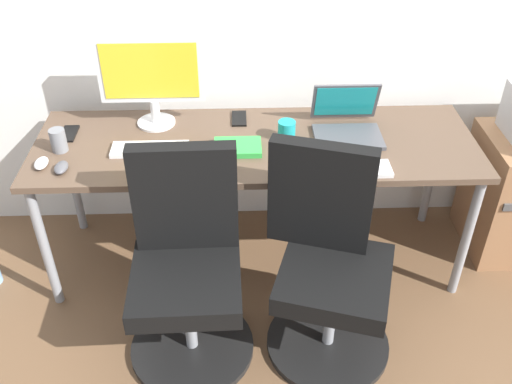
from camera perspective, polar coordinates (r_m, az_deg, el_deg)
The scene contains 15 objects.
ground_plane at distance 3.05m, azimuth -0.03°, elevation -6.39°, with size 5.28×5.28×0.00m, color brown.
desk at distance 2.65m, azimuth -0.04°, elevation 3.96°, with size 2.02×0.66×0.70m.
office_chair_left at distance 2.38m, azimuth -6.85°, elevation -7.66°, with size 0.54×0.54×0.94m.
office_chair_right at distance 2.40m, azimuth 7.19°, elevation -7.37°, with size 0.55×0.55×0.94m.
desktop_monitor at distance 2.70m, azimuth -10.41°, elevation 11.34°, with size 0.48×0.18×0.43m.
open_laptop at distance 2.71m, azimuth 9.02°, elevation 6.87°, with size 0.31×0.29×0.22m.
keyboard_by_monitor at distance 2.60m, azimuth -10.51°, elevation 4.21°, with size 0.34×0.12×0.02m, color silver.
keyboard_by_laptop at distance 2.45m, azimuth 9.42°, elevation 2.26°, with size 0.34×0.12×0.02m, color silver.
mouse_by_monitor at distance 2.56m, azimuth -18.81°, elevation 2.33°, with size 0.06×0.10×0.03m, color #515156.
mouse_by_laptop at distance 2.61m, azimuth -20.58°, elevation 2.70°, with size 0.06×0.10×0.03m, color silver.
coffee_mug at distance 2.63m, azimuth 3.07°, elevation 6.12°, with size 0.08×0.08×0.09m, color teal.
pen_cup at distance 2.68m, azimuth -19.06°, elevation 4.88°, with size 0.07×0.07×0.10m, color slate.
phone_near_laptop at distance 2.82m, azimuth -18.11°, elevation 5.54°, with size 0.07×0.14×0.01m, color black.
phone_near_monitor at distance 2.81m, azimuth -1.69°, elevation 7.32°, with size 0.07×0.14×0.01m, color black.
notebook at distance 2.56m, azimuth -1.83°, elevation 4.47°, with size 0.21×0.15×0.03m, color green.
Camera 1 is at (-0.08, -2.24, 2.07)m, focal length 40.22 mm.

